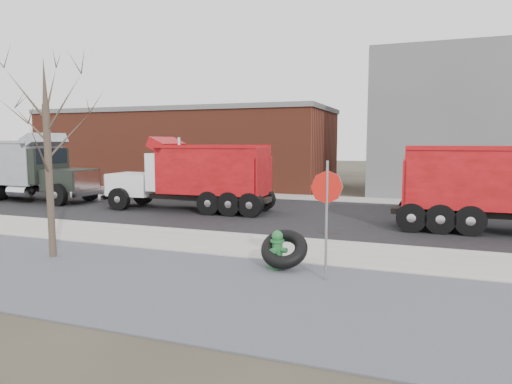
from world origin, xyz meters
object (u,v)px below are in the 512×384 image
at_px(fire_hydrant, 277,251).
at_px(stop_sign, 327,199).
at_px(dump_truck_red_a, 506,185).
at_px(dump_truck_grey, 25,167).
at_px(dump_truck_red_b, 195,174).
at_px(truck_tire, 284,249).

height_order(fire_hydrant, stop_sign, stop_sign).
height_order(dump_truck_red_a, dump_truck_grey, dump_truck_grey).
relative_size(dump_truck_red_b, dump_truck_grey, 1.00).
xyz_separation_m(truck_tire, dump_truck_red_a, (5.64, 6.70, 1.13)).
xyz_separation_m(dump_truck_red_a, dump_truck_grey, (-21.93, 0.92, 0.11)).
bearing_deg(fire_hydrant, truck_tire, 21.48).
relative_size(truck_tire, stop_sign, 0.46).
relative_size(stop_sign, dump_truck_grey, 0.35).
height_order(fire_hydrant, truck_tire, truck_tire).
xyz_separation_m(dump_truck_red_a, dump_truck_red_b, (-11.97, 0.74, 0.00)).
relative_size(fire_hydrant, stop_sign, 0.36).
xyz_separation_m(stop_sign, dump_truck_grey, (-17.42, 8.23, -0.08)).
height_order(fire_hydrant, dump_truck_grey, dump_truck_grey).
height_order(truck_tire, stop_sign, stop_sign).
height_order(stop_sign, dump_truck_red_a, dump_truck_red_a).
relative_size(fire_hydrant, dump_truck_red_a, 0.12).
bearing_deg(truck_tire, dump_truck_red_b, 130.40).
bearing_deg(stop_sign, truck_tire, 144.82).
bearing_deg(dump_truck_grey, stop_sign, -22.62).
xyz_separation_m(truck_tire, dump_truck_grey, (-16.29, 7.63, 1.24)).
height_order(dump_truck_red_b, dump_truck_grey, dump_truck_grey).
height_order(stop_sign, dump_truck_red_b, dump_truck_red_b).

